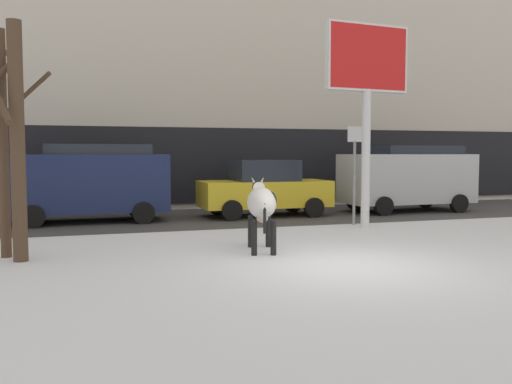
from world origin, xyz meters
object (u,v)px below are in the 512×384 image
cow_holstein (262,203)px  billboard (367,70)px  pedestrian_by_cars (157,185)px  pedestrian_near_billboard (226,184)px  bare_tree_right_lot (13,131)px  car_navy_van (89,181)px  car_silver_van (407,176)px  car_yellow_sedan (265,188)px  street_sign (354,167)px  bare_tree_left_lot (3,136)px

cow_holstein → billboard: size_ratio=0.35×
cow_holstein → pedestrian_by_cars: bearing=96.4°
billboard → pedestrian_by_cars: (-4.90, 6.73, -3.43)m
pedestrian_near_billboard → bare_tree_right_lot: 11.20m
car_navy_van → pedestrian_near_billboard: bearing=32.5°
billboard → car_silver_van: billboard is taller
cow_holstein → car_navy_van: size_ratio=0.42×
pedestrian_near_billboard → car_silver_van: bearing=-30.7°
car_navy_van → car_silver_van: bearing=-1.0°
car_yellow_sedan → street_sign: 3.42m
bare_tree_right_lot → car_navy_van: bearing=76.6°
car_navy_van → bare_tree_left_lot: bearing=-107.3°
car_yellow_sedan → bare_tree_right_lot: size_ratio=0.94×
pedestrian_near_billboard → billboard: bearing=-71.4°
bare_tree_right_lot → street_sign: (8.64, 2.90, -0.80)m
car_silver_van → pedestrian_near_billboard: car_silver_van is taller
car_navy_van → car_yellow_sedan: 5.48m
pedestrian_by_cars → bare_tree_left_lot: (-4.03, -8.48, 1.51)m
cow_holstein → pedestrian_near_billboard: (1.60, 9.33, -0.12)m
street_sign → billboard: bearing=-86.4°
car_yellow_sedan → bare_tree_left_lot: bare_tree_left_lot is taller
billboard → car_silver_van: 5.71m
street_sign → pedestrian_near_billboard: bearing=109.9°
car_yellow_sedan → car_navy_van: bearing=178.8°
bare_tree_left_lot → car_silver_van: bearing=22.3°
billboard → street_sign: bearing=93.6°
car_yellow_sedan → pedestrian_by_cars: size_ratio=2.45×
cow_holstein → car_navy_van: 7.02m
cow_holstein → car_yellow_sedan: car_yellow_sedan is taller
car_yellow_sedan → pedestrian_by_cars: (-3.08, 3.31, -0.03)m
bare_tree_right_lot → car_yellow_sedan: bearing=39.8°
cow_holstein → car_yellow_sedan: (2.04, 6.01, -0.09)m
bare_tree_right_lot → bare_tree_left_lot: bearing=113.9°
pedestrian_near_billboard → street_sign: (2.22, -6.14, 0.79)m
bare_tree_left_lot → street_sign: (8.89, 2.34, -0.72)m
bare_tree_left_lot → billboard: bearing=11.1°
car_navy_van → street_sign: size_ratio=1.64×
pedestrian_near_billboard → bare_tree_left_lot: (-6.67, -8.48, 1.51)m
car_yellow_sedan → car_silver_van: bearing=-0.9°
car_navy_van → pedestrian_by_cars: size_ratio=2.68×
billboard → street_sign: 2.71m
car_navy_van → pedestrian_by_cars: (2.39, 3.20, -0.36)m
cow_holstein → bare_tree_left_lot: (-5.07, 0.85, 1.39)m
cow_holstein → car_silver_van: (7.33, 5.93, 0.24)m
car_silver_van → bare_tree_right_lot: bearing=-155.1°
cow_holstein → car_yellow_sedan: size_ratio=0.46×
cow_holstein → bare_tree_right_lot: 5.05m
car_yellow_sedan → car_silver_van: car_silver_van is taller
car_navy_van → bare_tree_left_lot: size_ratio=1.04×
billboard → car_navy_van: billboard is taller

